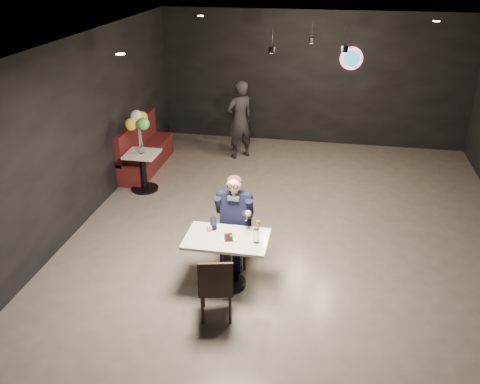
% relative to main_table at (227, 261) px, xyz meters
% --- Properties ---
extents(floor, '(9.00, 9.00, 0.00)m').
position_rel_main_table_xyz_m(floor, '(0.76, 1.47, -0.38)').
color(floor, slate).
rests_on(floor, ground).
extents(wall_sign, '(0.50, 0.06, 0.50)m').
position_rel_main_table_xyz_m(wall_sign, '(1.56, 5.94, 1.62)').
color(wall_sign, pink).
rests_on(wall_sign, floor).
extents(pendant_lights, '(1.40, 1.20, 0.36)m').
position_rel_main_table_xyz_m(pendant_lights, '(0.76, 3.47, 2.51)').
color(pendant_lights, black).
rests_on(pendant_lights, floor).
extents(main_table, '(1.10, 0.70, 0.75)m').
position_rel_main_table_xyz_m(main_table, '(0.00, 0.00, 0.00)').
color(main_table, silver).
rests_on(main_table, floor).
extents(chair_far, '(0.42, 0.46, 0.92)m').
position_rel_main_table_xyz_m(chair_far, '(0.00, 0.55, 0.09)').
color(chair_far, black).
rests_on(chair_far, floor).
extents(chair_near, '(0.51, 0.54, 0.92)m').
position_rel_main_table_xyz_m(chair_near, '(0.00, -0.65, 0.09)').
color(chair_near, black).
rests_on(chair_near, floor).
extents(seated_man, '(0.60, 0.80, 1.44)m').
position_rel_main_table_xyz_m(seated_man, '(0.00, 0.55, 0.34)').
color(seated_man, black).
rests_on(seated_man, floor).
extents(dessert_plate, '(0.24, 0.24, 0.01)m').
position_rel_main_table_xyz_m(dessert_plate, '(0.05, -0.05, 0.38)').
color(dessert_plate, white).
rests_on(dessert_plate, main_table).
extents(cake_slice, '(0.13, 0.11, 0.07)m').
position_rel_main_table_xyz_m(cake_slice, '(0.04, -0.08, 0.42)').
color(cake_slice, black).
rests_on(cake_slice, dessert_plate).
extents(mint_leaf, '(0.07, 0.04, 0.01)m').
position_rel_main_table_xyz_m(mint_leaf, '(0.10, -0.10, 0.47)').
color(mint_leaf, '#2D8932').
rests_on(mint_leaf, cake_slice).
extents(sundae_glass, '(0.08, 0.08, 0.19)m').
position_rel_main_table_xyz_m(sundae_glass, '(0.40, -0.04, 0.47)').
color(sundae_glass, silver).
rests_on(sundae_glass, main_table).
extents(wafer_cone, '(0.08, 0.08, 0.13)m').
position_rel_main_table_xyz_m(wafer_cone, '(0.43, -0.04, 0.62)').
color(wafer_cone, '#B28549').
rests_on(wafer_cone, sundae_glass).
extents(booth_bench, '(0.50, 2.02, 1.01)m').
position_rel_main_table_xyz_m(booth_bench, '(-2.49, 3.69, 0.13)').
color(booth_bench, '#440E15').
rests_on(booth_bench, floor).
extents(side_table, '(0.59, 0.59, 0.74)m').
position_rel_main_table_xyz_m(side_table, '(-2.19, 2.69, -0.01)').
color(side_table, silver).
rests_on(side_table, floor).
extents(balloon_vase, '(0.10, 0.10, 0.15)m').
position_rel_main_table_xyz_m(balloon_vase, '(-2.19, 2.69, 0.45)').
color(balloon_vase, silver).
rests_on(balloon_vase, side_table).
extents(balloon_bunch, '(0.41, 0.41, 0.68)m').
position_rel_main_table_xyz_m(balloon_bunch, '(-2.19, 2.69, 0.87)').
color(balloon_bunch, yellow).
rests_on(balloon_bunch, balloon_vase).
extents(passerby, '(0.74, 0.71, 1.70)m').
position_rel_main_table_xyz_m(passerby, '(-0.71, 4.71, 0.48)').
color(passerby, black).
rests_on(passerby, floor).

